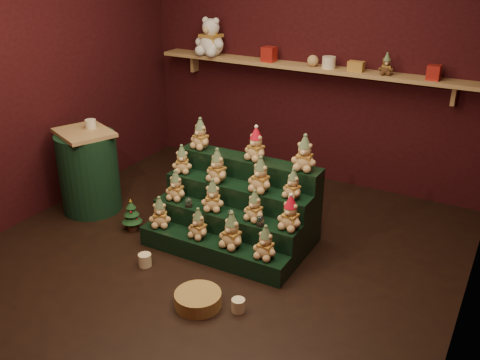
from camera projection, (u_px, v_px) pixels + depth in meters
The scene contains 39 objects.
ground at pixel (219, 253), 4.75m from camera, with size 4.00×4.00×0.00m, color black.
back_wall at pixel (314, 55), 5.81m from camera, with size 4.00×0.10×2.80m, color black.
left_wall at pixel (32, 71), 5.09m from camera, with size 0.10×4.00×2.80m, color black.
back_shelf at pixel (308, 68), 5.71m from camera, with size 3.60×0.26×0.24m.
riser_tier_front at pixel (212, 251), 4.61m from camera, with size 1.40×0.22×0.18m, color black.
riser_tier_midfront at pixel (225, 230), 4.75m from camera, with size 1.40×0.22×0.36m, color black.
riser_tier_midback at pixel (237, 211), 4.89m from camera, with size 1.40×0.22×0.54m, color black.
riser_tier_back at pixel (249, 194), 5.03m from camera, with size 1.40×0.22×0.72m, color black.
teddy_0 at pixel (160, 212), 4.77m from camera, with size 0.20×0.18×0.28m, color tan, non-canonical shape.
teddy_1 at pixel (198, 223), 4.59m from camera, with size 0.19×0.17×0.27m, color tan, non-canonical shape.
teddy_2 at pixel (232, 230), 4.43m from camera, with size 0.22×0.20×0.31m, color tan, non-canonical shape.
teddy_3 at pixel (265, 242), 4.29m from camera, with size 0.20×0.18×0.28m, color tan, non-canonical shape.
teddy_4 at pixel (176, 185), 4.86m from camera, with size 0.20×0.18×0.27m, color tan, non-canonical shape.
teddy_5 at pixel (213, 195), 4.67m from camera, with size 0.20×0.18×0.28m, color tan, non-canonical shape.
teddy_6 at pixel (255, 206), 4.50m from camera, with size 0.19×0.17×0.27m, color tan, non-canonical shape.
teddy_7 at pixel (290, 213), 4.35m from camera, with size 0.21×0.19×0.29m, color tan, non-canonical shape.
teddy_8 at pixel (182, 159), 4.98m from camera, with size 0.19×0.17×0.26m, color tan, non-canonical shape.
teddy_9 at pixel (217, 166), 4.79m from camera, with size 0.22×0.19×0.30m, color tan, non-canonical shape.
teddy_10 at pixel (260, 175), 4.60m from camera, with size 0.22×0.20×0.31m, color tan, non-canonical shape.
teddy_11 at pixel (293, 184), 4.48m from camera, with size 0.18×0.16×0.26m, color tan, non-canonical shape.
teddy_12 at pixel (201, 134), 5.05m from camera, with size 0.21×0.19×0.29m, color tan, non-canonical shape.
teddy_13 at pixel (256, 144), 4.78m from camera, with size 0.21×0.19×0.30m, color tan, non-canonical shape.
teddy_14 at pixel (305, 153), 4.57m from camera, with size 0.22×0.20×0.31m, color tan, non-canonical shape.
snow_globe_a at pixel (189, 202), 4.76m from camera, with size 0.07×0.07×0.09m.
snow_globe_b at pixel (231, 214), 4.57m from camera, with size 0.06×0.06×0.08m.
snow_globe_c at pixel (260, 221), 4.44m from camera, with size 0.07×0.07×0.09m.
side_table at pixel (89, 171), 5.36m from camera, with size 0.69×0.64×0.85m.
table_ornament at pixel (91, 124), 5.25m from camera, with size 0.11×0.11×0.09m, color beige.
mini_christmas_tree at pixel (132, 215), 5.07m from camera, with size 0.19×0.19×0.33m.
mug_left at pixel (145, 260), 4.54m from camera, with size 0.11×0.11×0.11m, color beige.
mug_right at pixel (238, 305), 3.98m from camera, with size 0.10×0.10×0.10m, color beige.
wicker_basket at pixel (198, 299), 4.04m from camera, with size 0.36×0.36×0.11m, color #A58342.
white_bear at pixel (211, 32), 6.09m from camera, with size 0.38×0.35×0.54m, color white, non-canonical shape.
brown_bear at pixel (386, 64), 5.26m from camera, with size 0.15×0.13×0.21m, color #4F351A, non-canonical shape.
gift_tin_red_a at pixel (269, 54), 5.85m from camera, with size 0.14×0.14×0.16m, color #B2221B.
gift_tin_cream at pixel (329, 62), 5.55m from camera, with size 0.14×0.14×0.12m, color beige.
gift_tin_red_b at pixel (434, 73), 5.08m from camera, with size 0.12×0.12×0.14m, color #B2221B.
shelf_plush_ball at pixel (313, 61), 5.63m from camera, with size 0.12×0.12×0.12m, color tan.
scarf_gift_box at pixel (356, 66), 5.42m from camera, with size 0.16×0.10×0.10m, color orange.
Camera 1 is at (2.15, -3.46, 2.53)m, focal length 40.00 mm.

